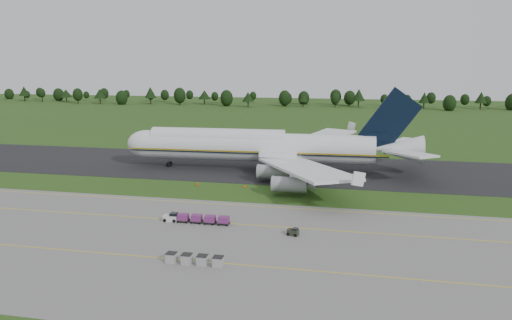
% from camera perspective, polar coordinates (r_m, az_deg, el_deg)
% --- Properties ---
extents(ground, '(600.00, 600.00, 0.00)m').
position_cam_1_polar(ground, '(113.63, -1.60, -3.76)').
color(ground, '#254514').
rests_on(ground, ground).
extents(apron, '(300.00, 52.00, 0.06)m').
position_cam_1_polar(apron, '(82.50, -7.16, -9.68)').
color(apron, slate).
rests_on(apron, ground).
extents(taxiway, '(300.00, 40.00, 0.08)m').
position_cam_1_polar(taxiway, '(140.26, 1.05, -0.85)').
color(taxiway, black).
rests_on(taxiway, ground).
extents(apron_markings, '(300.00, 30.20, 0.01)m').
position_cam_1_polar(apron_markings, '(88.74, -5.68, -8.10)').
color(apron_markings, yellow).
rests_on(apron_markings, apron).
extents(tree_line, '(526.13, 22.34, 12.00)m').
position_cam_1_polar(tree_line, '(329.37, 8.09, 7.03)').
color(tree_line, black).
rests_on(tree_line, ground).
extents(aircraft, '(81.66, 79.85, 23.01)m').
position_cam_1_polar(aircraft, '(135.90, 0.68, 1.56)').
color(aircraft, white).
rests_on(aircraft, ground).
extents(baggage_train, '(12.63, 1.61, 1.55)m').
position_cam_1_polar(baggage_train, '(93.18, -6.97, -6.65)').
color(baggage_train, silver).
rests_on(baggage_train, apron).
extents(utility_cart, '(2.13, 1.60, 1.04)m').
position_cam_1_polar(utility_cart, '(86.46, 4.24, -8.25)').
color(utility_cart, '#262B1E').
rests_on(utility_cart, apron).
extents(uld_row, '(8.71, 1.51, 1.49)m').
position_cam_1_polar(uld_row, '(75.01, -7.04, -11.22)').
color(uld_row, '#959595').
rests_on(uld_row, apron).
extents(edge_markers, '(24.10, 0.30, 0.60)m').
position_cam_1_polar(edge_markers, '(117.76, -1.28, -3.08)').
color(edge_markers, '#F94F07').
rests_on(edge_markers, ground).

